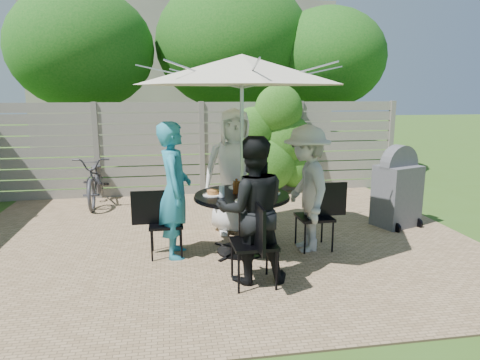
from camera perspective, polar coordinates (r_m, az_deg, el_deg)
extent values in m
plane|color=#39591B|center=(5.81, -2.64, -8.83)|extent=(60.00, 60.00, 0.00)
cube|color=#A0815D|center=(6.27, -3.19, -7.16)|extent=(7.00, 6.00, 0.02)
cube|color=gray|center=(8.50, -5.10, 4.15)|extent=(8.00, 0.10, 1.85)
ellipsoid|color=#245C15|center=(8.57, 4.38, 4.06)|extent=(1.20, 0.70, 1.80)
cube|color=#AA9D8D|center=(17.42, -7.52, 13.13)|extent=(10.00, 6.00, 5.00)
ellipsoid|color=#134E12|center=(10.61, -20.35, 16.06)|extent=(3.20, 3.20, 2.72)
ellipsoid|color=#134E12|center=(11.08, -0.94, 17.63)|extent=(3.80, 3.80, 3.23)
ellipsoid|color=#134E12|center=(10.92, 11.57, 15.65)|extent=(2.80, 2.80, 2.38)
cylinder|color=black|center=(5.36, 0.24, -2.08)|extent=(1.22, 1.22, 0.03)
cylinder|color=black|center=(5.46, 0.24, -5.95)|extent=(0.08, 0.08, 0.76)
cylinder|color=black|center=(5.58, 0.23, -9.46)|extent=(0.63, 0.63, 0.04)
cylinder|color=silver|center=(5.27, 0.24, 2.26)|extent=(0.04, 0.04, 2.34)
cone|color=beige|center=(5.21, 0.25, 14.51)|extent=(2.63, 2.63, 0.36)
cube|color=black|center=(6.35, -0.89, -2.99)|extent=(0.45, 0.45, 0.03)
cube|color=black|center=(6.50, -1.01, -0.60)|extent=(0.07, 0.42, 0.42)
imported|color=white|center=(6.13, -0.78, 1.09)|extent=(0.91, 0.61, 1.81)
cube|color=black|center=(5.41, -9.84, -5.84)|extent=(0.42, 0.42, 0.03)
cube|color=black|center=(5.35, -12.13, -3.62)|extent=(0.41, 0.03, 0.42)
imported|color=teal|center=(5.29, -8.70, -1.42)|extent=(0.43, 0.63, 1.69)
cube|color=black|center=(4.54, 1.83, -8.50)|extent=(0.47, 0.47, 0.04)
cube|color=black|center=(4.25, 2.54, -6.39)|extent=(0.04, 0.46, 0.47)
imported|color=black|center=(4.55, 1.62, -4.09)|extent=(0.80, 0.63, 1.59)
cube|color=black|center=(5.64, 9.88, -4.92)|extent=(0.44, 0.44, 0.03)
cube|color=black|center=(5.66, 12.00, -2.51)|extent=(0.43, 0.04, 0.44)
imported|color=#B0AFAB|center=(5.51, 8.83, -1.21)|extent=(0.64, 1.08, 1.63)
cylinder|color=white|center=(5.70, -0.24, -1.00)|extent=(0.26, 0.26, 0.01)
cylinder|color=#AF6933|center=(5.69, -0.24, -0.69)|extent=(0.15, 0.15, 0.05)
cylinder|color=white|center=(5.32, -3.61, -1.96)|extent=(0.26, 0.26, 0.01)
cylinder|color=#AF6933|center=(5.31, -3.62, -1.62)|extent=(0.15, 0.15, 0.05)
cylinder|color=white|center=(5.00, 0.78, -2.80)|extent=(0.26, 0.26, 0.01)
cylinder|color=#AF6933|center=(5.00, 0.78, -2.45)|extent=(0.15, 0.15, 0.05)
cylinder|color=white|center=(5.41, 4.02, -1.73)|extent=(0.26, 0.26, 0.01)
cylinder|color=#AF6933|center=(5.40, 4.03, -1.40)|extent=(0.15, 0.15, 0.05)
cylinder|color=silver|center=(5.21, -2.44, -1.52)|extent=(0.07, 0.07, 0.14)
cylinder|color=silver|center=(5.10, 1.79, -1.80)|extent=(0.07, 0.07, 0.14)
cylinder|color=silver|center=(5.48, 2.79, -0.86)|extent=(0.07, 0.07, 0.14)
cylinder|color=#59280C|center=(5.37, -0.46, -0.98)|extent=(0.09, 0.09, 0.16)
cylinder|color=#C6B293|center=(5.56, 0.96, -0.76)|extent=(0.08, 0.08, 0.12)
imported|color=#333338|center=(8.27, -18.64, 0.09)|extent=(0.67, 1.77, 0.92)
cube|color=#525256|center=(6.92, 20.15, -2.06)|extent=(0.74, 0.65, 0.95)
cylinder|color=#525256|center=(6.83, 20.43, 1.80)|extent=(0.65, 0.39, 0.63)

